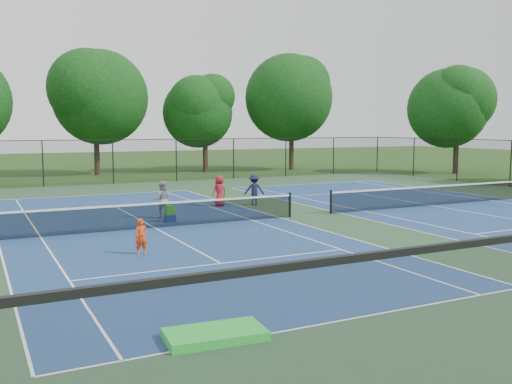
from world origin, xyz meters
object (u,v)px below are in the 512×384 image
ball_crate (170,218)px  child_player (141,237)px  instructor (162,200)px  bystander_c (219,191)px  tree_side_e (458,103)px  ball_hopper (170,210)px  tree_back_c (205,108)px  tree_back_b (95,93)px  bystander_b (254,190)px  tree_back_d (292,94)px

ball_crate → child_player: bearing=-116.3°
instructor → bystander_c: bearing=-132.2°
tree_side_e → ball_hopper: size_ratio=23.55×
tree_back_c → instructor: tree_back_c is taller
child_player → ball_crate: size_ratio=2.66×
tree_back_b → tree_side_e: (27.00, -12.00, -0.79)m
tree_back_c → bystander_b: bearing=-105.3°
child_player → ball_hopper: 5.95m
ball_hopper → tree_back_d: bearing=50.2°
instructor → bystander_b: instructor is taller
bystander_b → ball_hopper: bearing=49.5°
tree_side_e → ball_hopper: (-29.04, -12.88, -5.31)m
tree_back_b → tree_back_d: 17.12m
tree_back_c → bystander_c: bearing=-109.9°
tree_side_e → ball_crate: size_ratio=21.51×
instructor → bystander_c: size_ratio=1.05×
bystander_b → ball_hopper: 6.13m
tree_back_b → tree_back_c: bearing=-6.3°
child_player → ball_crate: child_player is taller
tree_back_c → ball_crate: size_ratio=20.35×
child_player → instructor: size_ratio=0.69×
bystander_c → instructor: bearing=21.5°
tree_back_d → instructor: 29.54m
instructor → tree_side_e: bearing=-142.4°
tree_back_c → child_player: bearing=-115.1°
tree_back_b → bystander_c: bearing=-85.8°
tree_side_e → child_player: bearing=-150.1°
tree_back_b → child_player: 31.16m
tree_back_b → instructor: (-2.02, -23.79, -5.80)m
bystander_b → bystander_c: 1.75m
child_player → ball_hopper: size_ratio=2.91×
tree_back_d → tree_side_e: size_ratio=1.17×
ball_crate → ball_hopper: ball_hopper is taller
ball_hopper → ball_crate: bearing=0.0°
tree_back_b → ball_hopper: bearing=-94.7°
instructor → ball_hopper: size_ratio=4.21×
tree_back_d → ball_hopper: size_ratio=27.51×
tree_back_c → tree_side_e: bearing=-31.4°
ball_hopper → instructor: bearing=89.0°
child_player → bystander_b: bystander_b is taller
bystander_b → tree_back_d: bearing=-104.4°
tree_back_d → instructor: bearing=-131.1°
tree_side_e → instructor: bearing=-157.9°
child_player → bystander_c: bearing=52.7°
bystander_c → ball_hopper: 4.97m
tree_back_b → tree_back_c: 9.12m
instructor → ball_hopper: bearing=104.5°
child_player → bystander_c: 10.73m
instructor → tree_back_c: bearing=-100.3°
tree_side_e → child_player: size_ratio=8.09×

